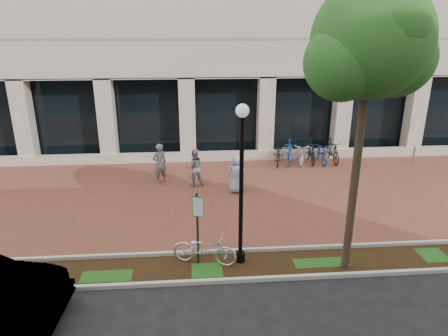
{
  "coord_description": "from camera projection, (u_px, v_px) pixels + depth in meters",
  "views": [
    {
      "loc": [
        -1.75,
        -15.07,
        6.45
      ],
      "look_at": [
        -0.6,
        -0.8,
        1.45
      ],
      "focal_mm": 32.0,
      "sensor_mm": 36.0,
      "label": 1
    }
  ],
  "objects": [
    {
      "name": "ground",
      "position": [
        237.0,
        194.0,
        16.44
      ],
      "size": [
        120.0,
        120.0,
        0.0
      ],
      "primitive_type": "plane",
      "color": "black",
      "rests_on": "ground"
    },
    {
      "name": "parking_sign",
      "position": [
        197.0,
        219.0,
        11.13
      ],
      "size": [
        0.34,
        0.07,
        2.21
      ],
      "rotation": [
        0.0,
        0.0,
        -0.4
      ],
      "color": "#13341B",
      "rests_on": "ground"
    },
    {
      "name": "pedestrian_right",
      "position": [
        237.0,
        174.0,
        16.4
      ],
      "size": [
        0.83,
        0.57,
        1.62
      ],
      "primitive_type": "imported",
      "rotation": [
        0.0,
        0.0,
        3.07
      ],
      "color": "#7C9DB9",
      "rests_on": "ground"
    },
    {
      "name": "bike_rack_cluster",
      "position": [
        305.0,
        152.0,
        20.16
      ],
      "size": [
        3.61,
        2.07,
        1.15
      ],
      "rotation": [
        0.0,
        0.0,
        -0.13
      ],
      "color": "black",
      "rests_on": "ground"
    },
    {
      "name": "bollard",
      "position": [
        414.0,
        154.0,
        20.18
      ],
      "size": [
        0.12,
        0.12,
        0.89
      ],
      "color": "#B4B4B9",
      "rests_on": "ground"
    },
    {
      "name": "brick_plaza",
      "position": [
        237.0,
        194.0,
        16.44
      ],
      "size": [
        40.0,
        9.0,
        0.01
      ],
      "primitive_type": "cube",
      "color": "brown",
      "rests_on": "ground"
    },
    {
      "name": "street_tree",
      "position": [
        371.0,
        48.0,
        9.45
      ],
      "size": [
        3.39,
        2.83,
        7.62
      ],
      "color": "#402F24",
      "rests_on": "ground"
    },
    {
      "name": "pedestrian_mid",
      "position": [
        194.0,
        167.0,
        17.12
      ],
      "size": [
        0.88,
        0.73,
        1.64
      ],
      "primitive_type": "imported",
      "rotation": [
        0.0,
        0.0,
        3.28
      ],
      "color": "slate",
      "rests_on": "ground"
    },
    {
      "name": "curb_street_side",
      "position": [
        262.0,
        279.0,
        10.77
      ],
      "size": [
        40.0,
        0.12,
        0.12
      ],
      "primitive_type": "cube",
      "color": "#B6B5AC",
      "rests_on": "ground"
    },
    {
      "name": "curb_plaza_side",
      "position": [
        253.0,
        250.0,
        12.18
      ],
      "size": [
        40.0,
        0.12,
        0.12
      ],
      "primitive_type": "cube",
      "color": "#B6B5AC",
      "rests_on": "ground"
    },
    {
      "name": "locked_bicycle",
      "position": [
        205.0,
        249.0,
        11.43
      ],
      "size": [
        1.99,
        1.16,
        0.99
      ],
      "primitive_type": "imported",
      "rotation": [
        0.0,
        0.0,
        1.28
      ],
      "color": "silver",
      "rests_on": "ground"
    },
    {
      "name": "lamppost",
      "position": [
        241.0,
        178.0,
        10.85
      ],
      "size": [
        0.36,
        0.36,
        4.64
      ],
      "color": "black",
      "rests_on": "ground"
    },
    {
      "name": "planting_strip",
      "position": [
        257.0,
        265.0,
        11.5
      ],
      "size": [
        40.0,
        1.5,
        0.01
      ],
      "primitive_type": "cube",
      "color": "black",
      "rests_on": "ground"
    },
    {
      "name": "pedestrian_left",
      "position": [
        160.0,
        164.0,
        17.39
      ],
      "size": [
        0.78,
        0.69,
        1.79
      ],
      "primitive_type": "imported",
      "rotation": [
        0.0,
        0.0,
        3.64
      ],
      "color": "slate",
      "rests_on": "ground"
    }
  ]
}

